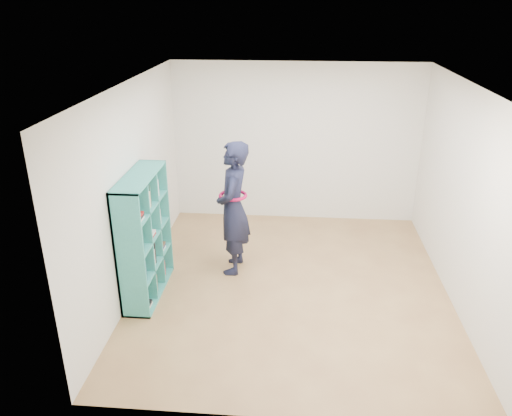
{
  "coord_description": "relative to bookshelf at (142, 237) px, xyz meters",
  "views": [
    {
      "loc": [
        0.01,
        -5.65,
        3.51
      ],
      "look_at": [
        -0.49,
        0.3,
        0.97
      ],
      "focal_mm": 35.0,
      "sensor_mm": 36.0,
      "label": 1
    }
  ],
  "objects": [
    {
      "name": "wall_right",
      "position": [
        3.84,
        0.28,
        0.53
      ],
      "size": [
        0.02,
        4.5,
        2.6
      ],
      "primitive_type": "cube",
      "color": "white",
      "rests_on": "floor"
    },
    {
      "name": "wall_back",
      "position": [
        1.84,
        2.53,
        0.53
      ],
      "size": [
        4.0,
        0.02,
        2.6
      ],
      "primitive_type": "cube",
      "color": "white",
      "rests_on": "floor"
    },
    {
      "name": "bookshelf",
      "position": [
        0.0,
        0.0,
        0.0
      ],
      "size": [
        0.35,
        1.19,
        1.58
      ],
      "color": "teal",
      "rests_on": "floor"
    },
    {
      "name": "floor",
      "position": [
        1.84,
        0.28,
        -0.77
      ],
      "size": [
        4.5,
        4.5,
        0.0
      ],
      "primitive_type": "plane",
      "color": "olive",
      "rests_on": "ground"
    },
    {
      "name": "person",
      "position": [
        1.04,
        0.67,
        0.14
      ],
      "size": [
        0.45,
        0.68,
        1.83
      ],
      "rotation": [
        0.0,
        0.0,
        -1.59
      ],
      "color": "black",
      "rests_on": "floor"
    },
    {
      "name": "smartphone",
      "position": [
        0.9,
        0.75,
        0.26
      ],
      "size": [
        0.01,
        0.11,
        0.14
      ],
      "rotation": [
        0.43,
        0.0,
        0.01
      ],
      "color": "silver",
      "rests_on": "person"
    },
    {
      "name": "wall_front",
      "position": [
        1.84,
        -1.97,
        0.53
      ],
      "size": [
        4.0,
        0.02,
        2.6
      ],
      "primitive_type": "cube",
      "color": "white",
      "rests_on": "floor"
    },
    {
      "name": "ceiling",
      "position": [
        1.84,
        0.28,
        1.83
      ],
      "size": [
        4.5,
        4.5,
        0.0
      ],
      "primitive_type": "plane",
      "color": "white",
      "rests_on": "wall_back"
    },
    {
      "name": "wall_left",
      "position": [
        -0.16,
        0.28,
        0.53
      ],
      "size": [
        0.02,
        4.5,
        2.6
      ],
      "primitive_type": "cube",
      "color": "white",
      "rests_on": "floor"
    }
  ]
}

